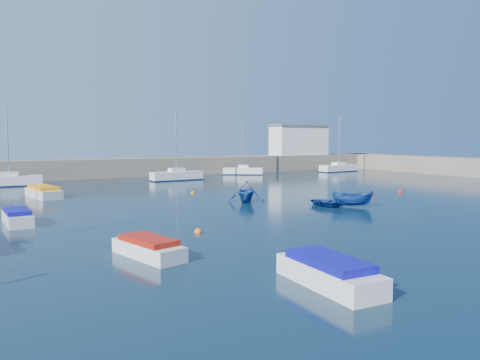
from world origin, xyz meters
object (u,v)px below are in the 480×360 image
sailboat_8 (339,168)px  motorboat_3 (329,272)px  dinghy_right (353,199)px  sailboat_5 (9,181)px  sailboat_6 (177,175)px  harbor_office (299,141)px  sailboat_7 (243,171)px  dinghy_left (246,191)px  motorboat_2 (44,192)px  motorboat_0 (148,248)px  motorboat_1 (17,217)px  dinghy_center (327,202)px

sailboat_8 → motorboat_3: (-40.83, -46.53, -0.11)m
dinghy_right → sailboat_5: bearing=71.1°
sailboat_6 → harbor_office: bearing=-73.7°
sailboat_7 → dinghy_left: (-14.92, -27.03, 0.34)m
sailboat_7 → dinghy_left: 30.88m
sailboat_8 → motorboat_2: bearing=100.6°
harbor_office → sailboat_8: sailboat_8 is taller
sailboat_7 → motorboat_0: sailboat_7 is taller
harbor_office → motorboat_2: harbor_office is taller
sailboat_8 → motorboat_1: (-49.93, -27.22, -0.16)m
sailboat_6 → motorboat_0: size_ratio=2.07×
motorboat_1 → dinghy_center: (22.26, -3.30, -0.15)m
sailboat_6 → dinghy_left: size_ratio=2.54×
sailboat_7 → dinghy_center: (-10.58, -32.49, -0.28)m
motorboat_2 → motorboat_3: 33.76m
sailboat_7 → sailboat_8: (17.09, -1.97, 0.03)m
sailboat_8 → sailboat_5: bearing=85.2°
sailboat_6 → motorboat_2: bearing=118.5°
sailboat_8 → dinghy_left: 40.65m
motorboat_0 → dinghy_right: size_ratio=1.34×
sailboat_6 → motorboat_1: sailboat_6 is taller
sailboat_5 → motorboat_0: bearing=-171.8°
sailboat_5 → dinghy_center: 36.99m
sailboat_5 → dinghy_right: size_ratio=2.80×
sailboat_6 → motorboat_1: size_ratio=2.20×
sailboat_5 → sailboat_6: (19.56, -2.02, -0.01)m
sailboat_5 → motorboat_0: 39.06m
dinghy_center → motorboat_3: bearing=-134.0°
motorboat_1 → motorboat_3: size_ratio=0.87×
motorboat_2 → motorboat_0: bearing=-98.1°
dinghy_center → motorboat_1: bearing=167.0°
sailboat_6 → sailboat_8: (29.48, 2.36, -0.02)m
sailboat_6 → dinghy_right: size_ratio=2.77×
harbor_office → motorboat_2: (-44.08, -20.67, -4.60)m
motorboat_2 → sailboat_7: bearing=15.6°
sailboat_5 → dinghy_right: sailboat_5 is taller
sailboat_5 → sailboat_7: (31.96, 2.31, -0.06)m
sailboat_8 → dinghy_left: (-32.00, -25.06, 0.31)m
motorboat_3 → dinghy_right: dinghy_right is taller
harbor_office → sailboat_8: size_ratio=1.08×
motorboat_0 → motorboat_3: motorboat_3 is taller
motorboat_0 → dinghy_right: bearing=7.1°
motorboat_1 → dinghy_right: 24.27m
sailboat_7 → motorboat_1: 43.94m
motorboat_0 → dinghy_left: size_ratio=1.23×
motorboat_1 → sailboat_6: bearing=47.0°
sailboat_8 → dinghy_right: 41.08m
dinghy_right → motorboat_1: bearing=114.2°
motorboat_0 → dinghy_right: dinghy_right is taller
dinghy_left → sailboat_8: bearing=73.1°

